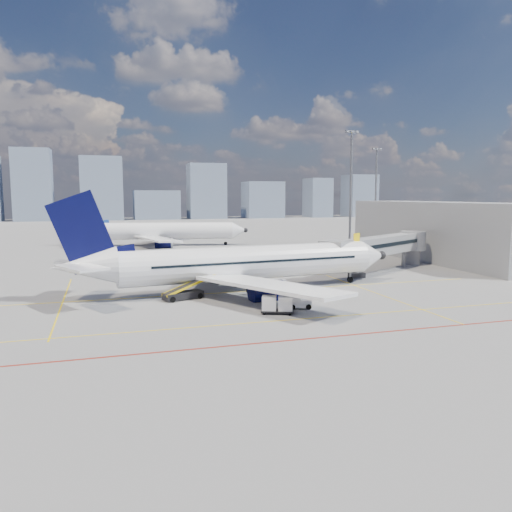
{
  "coord_description": "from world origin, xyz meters",
  "views": [
    {
      "loc": [
        -15.64,
        -47.0,
        11.15
      ],
      "look_at": [
        1.54,
        8.97,
        4.0
      ],
      "focal_mm": 35.0,
      "sensor_mm": 36.0,
      "label": 1
    }
  ],
  "objects_px": {
    "second_aircraft": "(160,231)",
    "belt_loader": "(184,293)",
    "main_aircraft": "(237,264)",
    "ramp_worker": "(292,298)",
    "baggage_tug": "(299,301)",
    "cargo_dolly": "(277,304)"
  },
  "relations": [
    {
      "from": "second_aircraft",
      "to": "baggage_tug",
      "type": "distance_m",
      "value": 67.14
    },
    {
      "from": "second_aircraft",
      "to": "belt_loader",
      "type": "distance_m",
      "value": 59.19
    },
    {
      "from": "second_aircraft",
      "to": "belt_loader",
      "type": "bearing_deg",
      "value": -82.69
    },
    {
      "from": "belt_loader",
      "to": "ramp_worker",
      "type": "height_order",
      "value": "belt_loader"
    },
    {
      "from": "baggage_tug",
      "to": "belt_loader",
      "type": "relative_size",
      "value": 0.39
    },
    {
      "from": "baggage_tug",
      "to": "belt_loader",
      "type": "xyz_separation_m",
      "value": [
        -10.1,
        7.78,
        -0.07
      ]
    },
    {
      "from": "main_aircraft",
      "to": "second_aircraft",
      "type": "distance_m",
      "value": 56.4
    },
    {
      "from": "cargo_dolly",
      "to": "belt_loader",
      "type": "height_order",
      "value": "belt_loader"
    },
    {
      "from": "belt_loader",
      "to": "ramp_worker",
      "type": "relative_size",
      "value": 3.74
    },
    {
      "from": "cargo_dolly",
      "to": "belt_loader",
      "type": "xyz_separation_m",
      "value": [
        -7.36,
        9.21,
        -0.27
      ]
    },
    {
      "from": "second_aircraft",
      "to": "main_aircraft",
      "type": "bearing_deg",
      "value": -76.23
    },
    {
      "from": "ramp_worker",
      "to": "baggage_tug",
      "type": "bearing_deg",
      "value": -147.4
    },
    {
      "from": "second_aircraft",
      "to": "baggage_tug",
      "type": "relative_size",
      "value": 15.81
    },
    {
      "from": "belt_loader",
      "to": "baggage_tug",
      "type": "bearing_deg",
      "value": -57.28
    },
    {
      "from": "main_aircraft",
      "to": "ramp_worker",
      "type": "distance_m",
      "value": 10.02
    },
    {
      "from": "ramp_worker",
      "to": "main_aircraft",
      "type": "bearing_deg",
      "value": 41.84
    },
    {
      "from": "baggage_tug",
      "to": "cargo_dolly",
      "type": "relative_size",
      "value": 0.72
    },
    {
      "from": "second_aircraft",
      "to": "cargo_dolly",
      "type": "relative_size",
      "value": 11.42
    },
    {
      "from": "second_aircraft",
      "to": "cargo_dolly",
      "type": "bearing_deg",
      "value": -76.03
    },
    {
      "from": "main_aircraft",
      "to": "second_aircraft",
      "type": "relative_size",
      "value": 1.07
    },
    {
      "from": "belt_loader",
      "to": "cargo_dolly",
      "type": "bearing_deg",
      "value": -71.06
    },
    {
      "from": "main_aircraft",
      "to": "second_aircraft",
      "type": "xyz_separation_m",
      "value": [
        -2.74,
        56.33,
        0.0
      ]
    }
  ]
}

